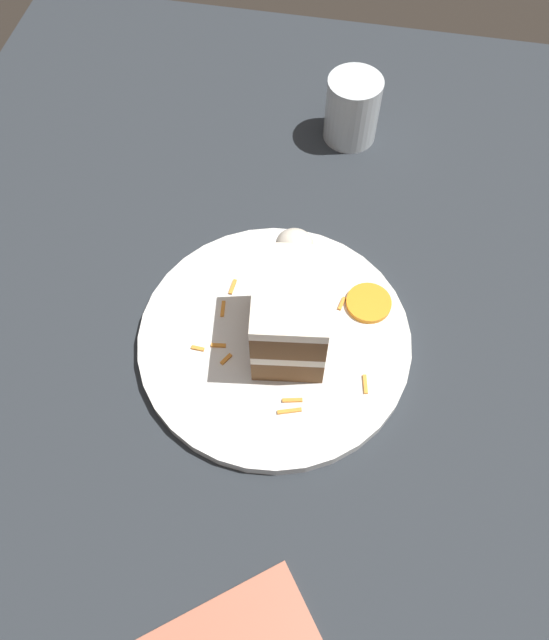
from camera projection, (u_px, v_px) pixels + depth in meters
ground_plane at (319, 348)px, 0.75m from camera, size 6.00×6.00×0.00m
dining_table at (320, 340)px, 0.73m from camera, size 1.13×1.15×0.04m
plate at (274, 339)px, 0.70m from camera, size 0.31×0.31×0.02m
cake_slice at (290, 314)px, 0.65m from camera, size 0.09×0.12×0.10m
cream_dollop at (295, 245)px, 0.74m from camera, size 0.05×0.04×0.04m
orange_garnish at (369, 303)px, 0.71m from camera, size 0.05×0.05×0.01m
carrot_shreds_scatter at (269, 352)px, 0.68m from camera, size 0.20×0.16×0.00m
drinking_glass at (352, 113)px, 0.84m from camera, size 0.07×0.07×0.09m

